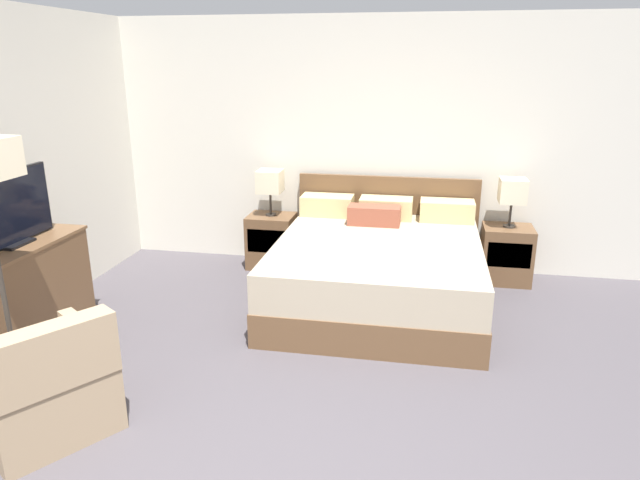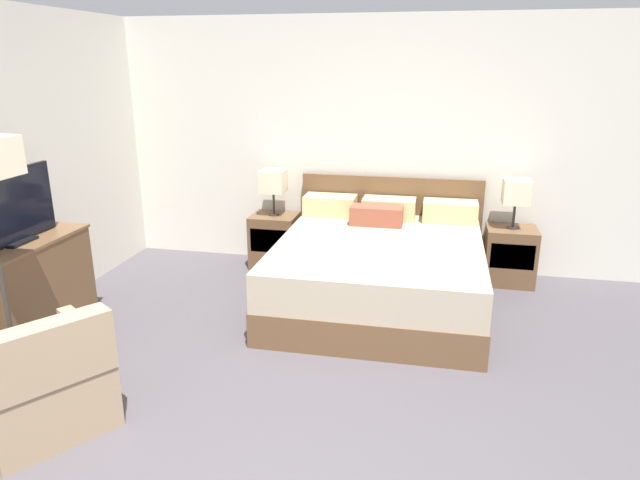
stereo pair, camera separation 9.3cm
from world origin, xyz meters
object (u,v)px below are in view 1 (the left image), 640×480
armchair_by_window (44,389)px  nightstand_left (272,241)px  nightstand_right (506,254)px  dresser (22,294)px  tv (8,210)px  table_lamp_left (270,182)px  table_lamp_right (513,191)px  bed (378,269)px

armchair_by_window → nightstand_left: bearing=79.9°
nightstand_right → dresser: 4.30m
dresser → tv: 0.65m
nightstand_left → nightstand_right: (2.39, 0.00, 0.00)m
table_lamp_left → table_lamp_right: 2.39m
table_lamp_left → bed: bearing=-32.2°
nightstand_right → table_lamp_right: bearing=90.0°
table_lamp_right → armchair_by_window: 4.25m
table_lamp_left → dresser: table_lamp_left is taller
bed → table_lamp_right: size_ratio=4.30×
nightstand_right → nightstand_left: bearing=180.0°
table_lamp_left → armchair_by_window: size_ratio=0.50×
armchair_by_window → dresser: bearing=131.5°
bed → nightstand_right: bearing=32.1°
nightstand_right → armchair_by_window: (-2.93, -3.01, 0.01)m
table_lamp_left → table_lamp_right: (2.39, 0.00, 0.00)m
nightstand_left → nightstand_right: bearing=0.0°
table_lamp_right → dresser: size_ratio=0.41×
table_lamp_right → tv: 4.30m
bed → nightstand_right: 1.41m
nightstand_left → table_lamp_right: table_lamp_right is taller
nightstand_left → armchair_by_window: bearing=-100.1°
nightstand_right → armchair_by_window: bearing=-134.2°
nightstand_right → tv: size_ratio=0.64×
nightstand_right → table_lamp_left: 2.47m
tv → dresser: bearing=-140.9°
nightstand_left → dresser: bearing=-124.4°
dresser → bed: bearing=26.5°
bed → table_lamp_right: bearing=32.1°
nightstand_right → armchair_by_window: armchair_by_window is taller
bed → tv: tv is taller
nightstand_left → nightstand_right: size_ratio=1.00×
nightstand_right → tv: (-3.78, -2.04, 0.79)m
tv → table_lamp_right: bearing=28.4°
nightstand_right → table_lamp_left: size_ratio=1.17×
tv → bed: bearing=26.5°
nightstand_left → tv: (-1.39, -2.04, 0.79)m
nightstand_right → dresser: dresser is taller
nightstand_right → bed: bearing=-147.9°
nightstand_right → dresser: (-3.78, -2.04, 0.13)m
bed → nightstand_left: 1.41m
nightstand_left → nightstand_right: same height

